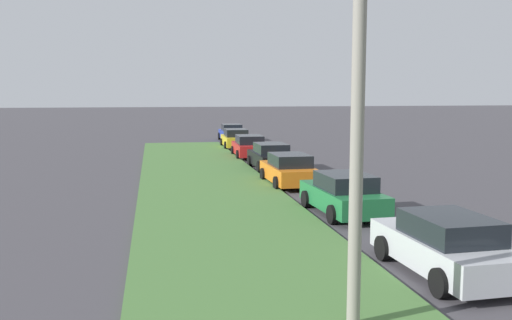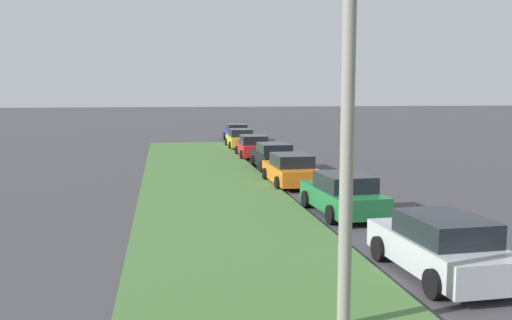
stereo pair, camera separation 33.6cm
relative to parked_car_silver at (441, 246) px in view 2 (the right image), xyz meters
name	(u,v)px [view 2 (the right image)]	position (x,y,z in m)	size (l,w,h in m)	color
grass_median	(232,233)	(4.50, 4.37, -0.66)	(60.00, 6.00, 0.12)	#477238
parked_car_silver	(441,246)	(0.00, 0.00, 0.00)	(4.38, 2.17, 1.47)	#B2B5BA
parked_car_green	(343,195)	(6.72, 0.17, 0.00)	(4.39, 2.19, 1.47)	#1E6B38
parked_car_orange	(291,170)	(13.04, 0.59, 0.00)	(4.34, 2.10, 1.47)	orange
parked_car_black	(273,157)	(18.33, 0.35, 0.00)	(4.33, 2.09, 1.47)	black
parked_car_red	(253,147)	(24.12, 0.55, 0.00)	(4.33, 2.08, 1.47)	red
parked_car_yellow	(240,139)	(30.32, 0.54, 0.00)	(4.32, 2.06, 1.47)	gold
parked_car_blue	(237,133)	(36.65, -0.01, 0.00)	(4.32, 2.06, 1.47)	#23389E
streetlight	(368,87)	(-2.59, 2.86, 3.67)	(0.42, 2.88, 7.50)	gray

